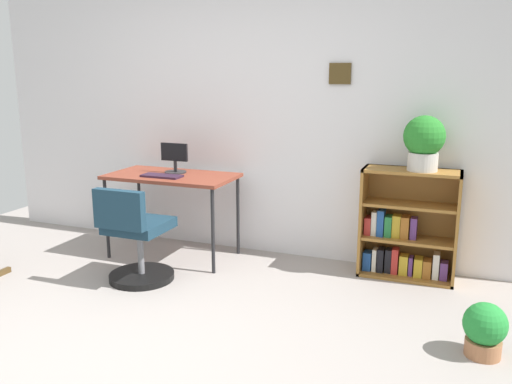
# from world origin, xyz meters

# --- Properties ---
(ground_plane) EXTENTS (6.24, 6.24, 0.00)m
(ground_plane) POSITION_xyz_m (0.00, 0.00, 0.00)
(ground_plane) COLOR gray
(wall_back) EXTENTS (5.20, 0.12, 2.47)m
(wall_back) POSITION_xyz_m (0.00, 2.15, 1.24)
(wall_back) COLOR silver
(wall_back) RESTS_ON ground_plane
(desk) EXTENTS (1.13, 0.60, 0.75)m
(desk) POSITION_xyz_m (-0.50, 1.68, 0.69)
(desk) COLOR brown
(desk) RESTS_ON ground_plane
(monitor) EXTENTS (0.26, 0.19, 0.27)m
(monitor) POSITION_xyz_m (-0.51, 1.77, 0.88)
(monitor) COLOR #262628
(monitor) RESTS_ON desk
(keyboard) EXTENTS (0.35, 0.15, 0.02)m
(keyboard) POSITION_xyz_m (-0.52, 1.56, 0.76)
(keyboard) COLOR #2D1A2C
(keyboard) RESTS_ON desk
(office_chair) EXTENTS (0.52, 0.55, 0.79)m
(office_chair) POSITION_xyz_m (-0.46, 1.03, 0.34)
(office_chair) COLOR black
(office_chair) RESTS_ON ground_plane
(bookshelf_low) EXTENTS (0.75, 0.30, 0.89)m
(bookshelf_low) POSITION_xyz_m (1.50, 1.95, 0.39)
(bookshelf_low) COLOR olive
(bookshelf_low) RESTS_ON ground_plane
(potted_plant_on_shelf) EXTENTS (0.32, 0.32, 0.43)m
(potted_plant_on_shelf) POSITION_xyz_m (1.60, 1.90, 1.12)
(potted_plant_on_shelf) COLOR #B7B2A8
(potted_plant_on_shelf) RESTS_ON bookshelf_low
(potted_plant_floor) EXTENTS (0.25, 0.25, 0.33)m
(potted_plant_floor) POSITION_xyz_m (2.08, 0.80, 0.17)
(potted_plant_floor) COLOR #9E6642
(potted_plant_floor) RESTS_ON ground_plane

